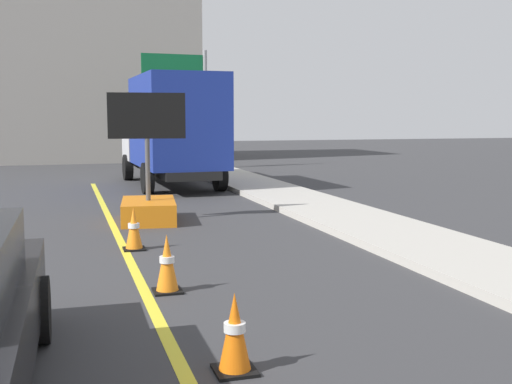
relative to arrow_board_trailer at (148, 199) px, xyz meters
The scene contains 7 objects.
arrow_board_trailer is the anchor object (origin of this frame).
box_truck 7.07m from the arrow_board_trailer, 76.29° to the left, with size 2.61×6.72×3.45m.
highway_guide_sign 13.98m from the arrow_board_trailer, 75.58° to the left, with size 2.79×0.30×5.00m.
far_building_block 21.41m from the arrow_board_trailer, 93.66° to the left, with size 12.69×6.49×10.71m, color gray.
traffic_cone_mid_lane 8.27m from the arrow_board_trailer, 92.36° to the right, with size 0.36×0.36×0.71m.
traffic_cone_far_lane 5.60m from the arrow_board_trailer, 95.07° to the right, with size 0.36×0.36×0.74m.
traffic_cone_curbside 2.91m from the arrow_board_trailer, 102.15° to the right, with size 0.36×0.36×0.72m.
Camera 1 is at (-0.94, 2.39, 2.19)m, focal length 44.53 mm.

